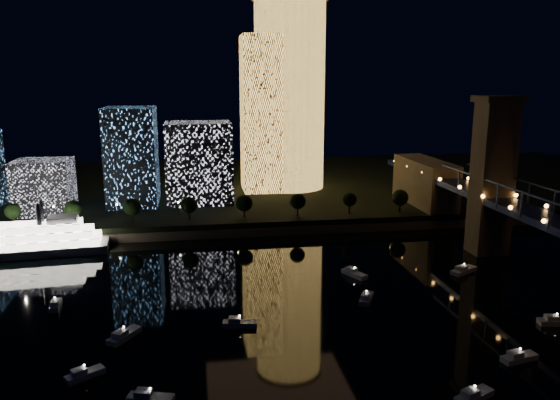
{
  "coord_description": "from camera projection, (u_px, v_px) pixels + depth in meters",
  "views": [
    {
      "loc": [
        -27.59,
        -106.49,
        54.88
      ],
      "look_at": [
        -1.94,
        55.0,
        18.61
      ],
      "focal_mm": 35.0,
      "sensor_mm": 36.0,
      "label": 1
    }
  ],
  "objects": [
    {
      "name": "street_lamps",
      "position": [
        178.0,
        206.0,
        202.26
      ],
      "size": [
        132.7,
        0.7,
        5.65
      ],
      "color": "black",
      "rests_on": "far_bank"
    },
    {
      "name": "motorboats",
      "position": [
        325.0,
        322.0,
        124.31
      ],
      "size": [
        121.17,
        69.83,
        2.78
      ],
      "color": "silver",
      "rests_on": "ground"
    },
    {
      "name": "tower_cylindrical",
      "position": [
        290.0,
        95.0,
        249.44
      ],
      "size": [
        34.0,
        34.0,
        85.8
      ],
      "color": "#F8B74F",
      "rests_on": "far_bank"
    },
    {
      "name": "ground",
      "position": [
        328.0,
        337.0,
        118.78
      ],
      "size": [
        520.0,
        520.0,
        0.0
      ],
      "primitive_type": "plane",
      "color": "black",
      "rests_on": "ground"
    },
    {
      "name": "esplanade_trees",
      "position": [
        191.0,
        205.0,
        196.9
      ],
      "size": [
        166.07,
        6.26,
        8.63
      ],
      "color": "black",
      "rests_on": "far_bank"
    },
    {
      "name": "seawall",
      "position": [
        274.0,
        230.0,
        197.52
      ],
      "size": [
        420.0,
        6.0,
        3.0
      ],
      "primitive_type": "cube",
      "color": "#6B5E4C",
      "rests_on": "ground"
    },
    {
      "name": "midrise_blocks",
      "position": [
        104.0,
        165.0,
        218.16
      ],
      "size": [
        113.98,
        32.93,
        39.1
      ],
      "color": "silver",
      "rests_on": "far_bank"
    },
    {
      "name": "tower_rectangular",
      "position": [
        266.0,
        114.0,
        245.51
      ],
      "size": [
        21.64,
        21.64,
        68.84
      ],
      "primitive_type": "cube",
      "color": "#F8B74F",
      "rests_on": "far_bank"
    },
    {
      "name": "far_bank",
      "position": [
        251.0,
        186.0,
        272.52
      ],
      "size": [
        420.0,
        160.0,
        5.0
      ],
      "primitive_type": "cube",
      "color": "black",
      "rests_on": "ground"
    },
    {
      "name": "riverboat",
      "position": [
        11.0,
        242.0,
        172.88
      ],
      "size": [
        58.28,
        17.04,
        17.31
      ],
      "color": "silver",
      "rests_on": "ground"
    }
  ]
}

